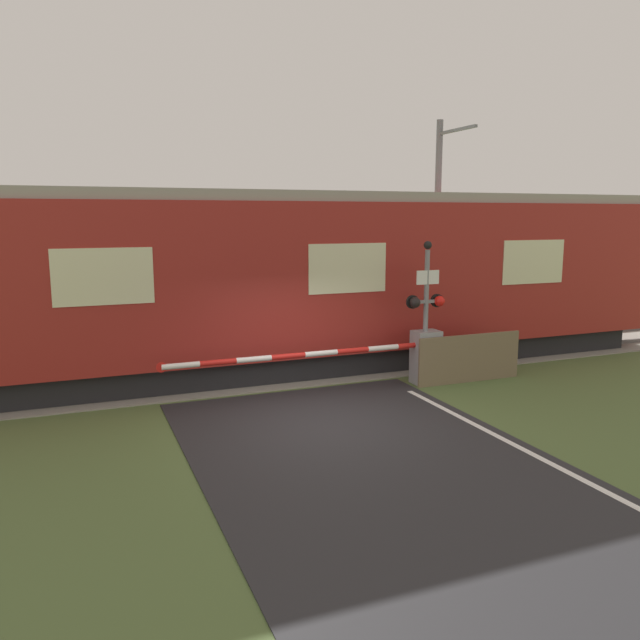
# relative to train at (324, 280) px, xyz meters

# --- Properties ---
(ground_plane) EXTENTS (80.00, 80.00, 0.00)m
(ground_plane) POSITION_rel_train_xyz_m (-1.58, -3.76, -2.19)
(ground_plane) COLOR #4C6033
(track_bed) EXTENTS (36.00, 3.20, 0.13)m
(track_bed) POSITION_rel_train_xyz_m (-1.58, 0.00, -2.17)
(track_bed) COLOR gray
(track_bed) RESTS_ON ground_plane
(train) EXTENTS (18.83, 2.78, 4.29)m
(train) POSITION_rel_train_xyz_m (0.00, 0.00, 0.00)
(train) COLOR black
(train) RESTS_ON ground_plane
(crossing_barrier) EXTENTS (6.22, 0.44, 1.20)m
(crossing_barrier) POSITION_rel_train_xyz_m (1.02, -2.24, -1.53)
(crossing_barrier) COLOR gray
(crossing_barrier) RESTS_ON ground_plane
(signal_post) EXTENTS (0.93, 0.26, 3.20)m
(signal_post) POSITION_rel_train_xyz_m (1.52, -2.26, -0.37)
(signal_post) COLOR gray
(signal_post) RESTS_ON ground_plane
(catenary_pole) EXTENTS (0.20, 1.90, 6.55)m
(catenary_pole) POSITION_rel_train_xyz_m (4.68, 2.34, 1.23)
(catenary_pole) COLOR slate
(catenary_pole) RESTS_ON ground_plane
(roadside_fence) EXTENTS (2.65, 0.06, 1.10)m
(roadside_fence) POSITION_rel_train_xyz_m (2.53, -2.53, -1.64)
(roadside_fence) COLOR #726047
(roadside_fence) RESTS_ON ground_plane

